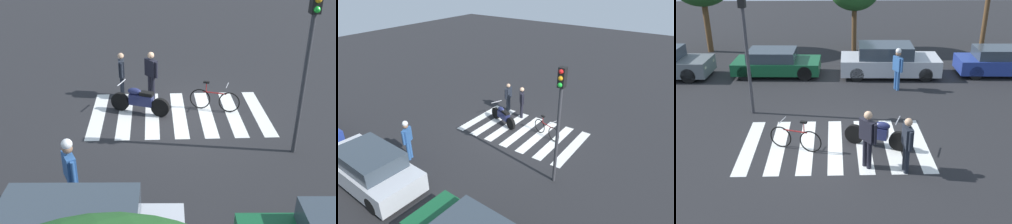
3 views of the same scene
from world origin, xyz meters
The scene contains 11 objects.
ground_plane centered at (0.00, 0.00, 0.00)m, with size 60.00×60.00×0.00m, color #232326.
police_motorcycle centered at (1.29, -0.11, 0.46)m, with size 1.98×0.97×1.03m.
leaning_bicycle centered at (-1.21, -0.24, 0.39)m, with size 1.64×0.65×1.02m.
officer_on_foot centered at (0.91, -1.30, 1.01)m, with size 0.47×0.57×1.76m.
officer_by_motorcycle centered at (1.97, -1.56, 0.94)m, with size 0.25×0.66×1.66m.
pedestrian_bystander centered at (2.68, 4.82, 1.07)m, with size 0.39×0.63×1.83m.
crosswalk_stripes centered at (0.00, 0.00, 0.00)m, with size 5.85×3.46×0.01m.
car_green_compact centered at (-2.75, 6.94, 0.60)m, with size 4.09×1.94×1.22m.
car_silver_sedan centered at (2.56, 6.72, 0.71)m, with size 4.65×2.05×1.50m.
car_blue_hatchback centered at (7.99, 6.69, 0.64)m, with size 4.45×1.83×1.31m.
traffic_light_pole centered at (-3.06, 2.57, 3.05)m, with size 0.24×0.33×4.58m.
Camera 3 is at (-0.01, -10.85, 6.10)m, focal length 41.65 mm.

